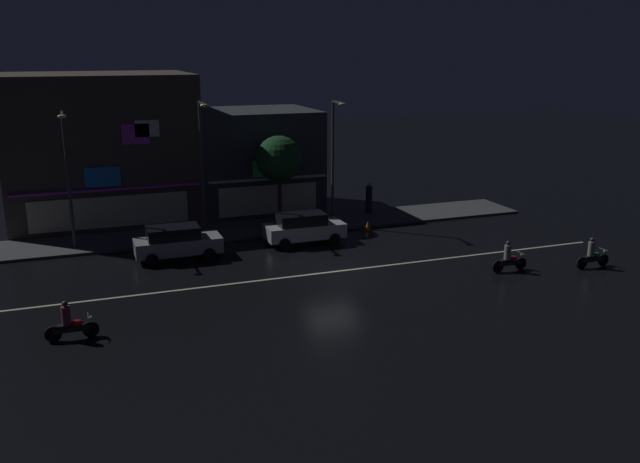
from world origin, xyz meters
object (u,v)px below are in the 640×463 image
object	(u,v)px
streetlamp_mid	(202,157)
parked_car_trailing	(304,227)
pedestrian_on_sidewalk	(369,199)
motorcycle_opposite_lane	(592,255)
motorcycle_following	(509,259)
traffic_cone	(368,225)
parked_car_near_kerb	(177,242)
streetlamp_east	(334,152)
streetlamp_west	(67,169)
motorcycle_lead	(70,323)

from	to	relation	value
streetlamp_mid	parked_car_trailing	size ratio (longest dim) A/B	1.73
pedestrian_on_sidewalk	motorcycle_opposite_lane	bearing A→B (deg)	-173.61
streetlamp_mid	motorcycle_following	bearing A→B (deg)	-42.92
traffic_cone	parked_car_near_kerb	bearing A→B (deg)	-171.49
pedestrian_on_sidewalk	traffic_cone	bearing A→B (deg)	138.27
streetlamp_east	motorcycle_opposite_lane	xyz separation A→B (m)	(8.89, -11.62, -3.82)
streetlamp_east	parked_car_near_kerb	size ratio (longest dim) A/B	1.71
motorcycle_following	motorcycle_opposite_lane	world-z (taller)	same
streetlamp_west	parked_car_trailing	bearing A→B (deg)	-12.79
streetlamp_west	streetlamp_east	distance (m)	14.60
streetlamp_mid	parked_car_trailing	world-z (taller)	streetlamp_mid
streetlamp_east	parked_car_trailing	size ratio (longest dim) A/B	1.71
parked_car_trailing	motorcycle_opposite_lane	bearing A→B (deg)	-37.37
streetlamp_west	parked_car_near_kerb	xyz separation A→B (m)	(4.85, -3.12, -3.49)
streetlamp_west	motorcycle_following	size ratio (longest dim) A/B	3.77
pedestrian_on_sidewalk	motorcycle_lead	world-z (taller)	pedestrian_on_sidewalk
streetlamp_east	pedestrian_on_sidewalk	size ratio (longest dim) A/B	3.75
streetlamp_west	traffic_cone	distance (m)	16.76
traffic_cone	parked_car_trailing	bearing A→B (deg)	-164.21
motorcycle_lead	motorcycle_opposite_lane	distance (m)	23.84
parked_car_trailing	motorcycle_following	xyz separation A→B (m)	(7.58, -8.03, -0.24)
parked_car_near_kerb	motorcycle_lead	size ratio (longest dim) A/B	2.26
pedestrian_on_sidewalk	parked_car_trailing	xyz separation A→B (m)	(-5.97, -4.57, -0.17)
streetlamp_mid	pedestrian_on_sidewalk	world-z (taller)	streetlamp_mid
motorcycle_lead	traffic_cone	bearing A→B (deg)	-155.74
streetlamp_west	streetlamp_mid	world-z (taller)	streetlamp_mid
pedestrian_on_sidewalk	parked_car_near_kerb	size ratio (longest dim) A/B	0.46
pedestrian_on_sidewalk	motorcycle_opposite_lane	world-z (taller)	pedestrian_on_sidewalk
streetlamp_west	motorcycle_lead	xyz separation A→B (m)	(-0.35, -11.80, -3.73)
motorcycle_following	motorcycle_lead	bearing A→B (deg)	9.92
streetlamp_east	traffic_cone	size ratio (longest dim) A/B	13.34
parked_car_trailing	motorcycle_following	world-z (taller)	parked_car_trailing
motorcycle_opposite_lane	motorcycle_following	bearing A→B (deg)	-14.44
streetlamp_mid	pedestrian_on_sidewalk	size ratio (longest dim) A/B	3.79
streetlamp_mid	motorcycle_lead	xyz separation A→B (m)	(-7.40, -12.54, -3.87)
motorcycle_following	traffic_cone	bearing A→B (deg)	-64.41
streetlamp_east	motorcycle_lead	size ratio (longest dim) A/B	3.86
streetlamp_mid	parked_car_near_kerb	distance (m)	5.74
streetlamp_east	motorcycle_opposite_lane	bearing A→B (deg)	-52.57
parked_car_trailing	motorcycle_lead	bearing A→B (deg)	-143.05
pedestrian_on_sidewalk	parked_car_near_kerb	world-z (taller)	pedestrian_on_sidewalk
motorcycle_following	streetlamp_east	bearing A→B (deg)	-59.29
streetlamp_east	motorcycle_lead	distance (m)	19.42
pedestrian_on_sidewalk	motorcycle_lead	distance (m)	22.69
motorcycle_lead	streetlamp_west	bearing A→B (deg)	-99.52
streetlamp_east	motorcycle_following	distance (m)	12.32
streetlamp_mid	motorcycle_opposite_lane	size ratio (longest dim) A/B	3.91
motorcycle_lead	traffic_cone	size ratio (longest dim) A/B	3.45
pedestrian_on_sidewalk	streetlamp_mid	bearing A→B (deg)	79.51
streetlamp_mid	pedestrian_on_sidewalk	bearing A→B (deg)	6.17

